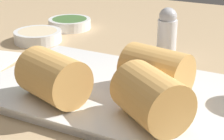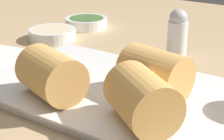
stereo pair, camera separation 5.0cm
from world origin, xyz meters
The scene contains 8 objects.
table_surface centered at (0.00, 0.00, 1.00)cm, with size 180.00×140.00×2.00cm.
serving_plate centered at (1.85, 1.27, 2.76)cm, with size 35.35×23.64×1.50cm.
roll_front_left centered at (7.39, 2.38, 6.65)cm, with size 10.01×7.77×6.29cm.
roll_front_right centered at (-3.43, -5.57, 6.65)cm, with size 10.17×8.69×6.29cm.
roll_back_left centered at (9.89, -5.09, 6.65)cm, with size 10.54×10.03×6.29cm.
dipping_bowl_near centered at (-23.48, 17.00, 3.23)cm, with size 9.64×9.64×2.26cm.
dipping_bowl_far centered at (-23.29, 28.42, 3.23)cm, with size 9.64×9.64×2.26cm.
salt_shaker centered at (2.93, 20.39, 6.56)cm, with size 3.51×3.51×9.11cm.
Camera 1 is at (23.97, -41.07, 25.24)cm, focal length 60.00 mm.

